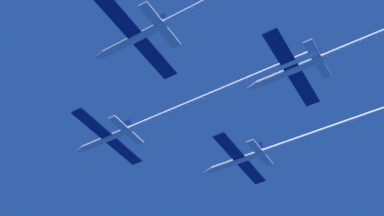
% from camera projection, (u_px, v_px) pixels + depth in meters
% --- Properties ---
extents(jet_lead, '(19.37, 52.33, 3.21)m').
position_uv_depth(jet_lead, '(162.00, 116.00, 87.87)').
color(jet_lead, silver).
extents(jet_right_wing, '(19.37, 59.16, 3.21)m').
position_uv_depth(jet_right_wing, '(313.00, 134.00, 90.53)').
color(jet_right_wing, silver).
extents(jet_slot, '(19.37, 56.63, 3.21)m').
position_uv_depth(jet_slot, '(380.00, 34.00, 73.41)').
color(jet_slot, silver).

